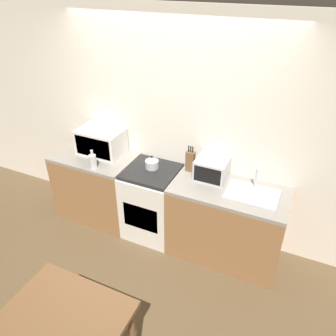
% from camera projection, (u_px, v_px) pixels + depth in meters
% --- Properties ---
extents(ground_plane, '(16.00, 16.00, 0.00)m').
position_uv_depth(ground_plane, '(138.00, 266.00, 3.69)').
color(ground_plane, brown).
extents(wall_back, '(10.00, 0.06, 2.60)m').
position_uv_depth(wall_back, '(173.00, 128.00, 3.74)').
color(wall_back, silver).
rests_on(wall_back, ground_plane).
extents(counter_left_run, '(0.99, 0.62, 0.90)m').
position_uv_depth(counter_left_run, '(98.00, 186.00, 4.24)').
color(counter_left_run, olive).
rests_on(counter_left_run, ground_plane).
extents(counter_right_run, '(1.23, 0.62, 0.90)m').
position_uv_depth(counter_right_run, '(226.00, 223.00, 3.63)').
color(counter_right_run, olive).
rests_on(counter_right_run, ground_plane).
extents(stove_range, '(0.60, 0.62, 0.90)m').
position_uv_depth(stove_range, '(152.00, 202.00, 3.96)').
color(stove_range, silver).
rests_on(stove_range, ground_plane).
extents(kettle, '(0.16, 0.16, 0.16)m').
position_uv_depth(kettle, '(152.00, 163.00, 3.74)').
color(kettle, '#B7B7BC').
rests_on(kettle, stove_range).
extents(microwave, '(0.55, 0.36, 0.31)m').
position_uv_depth(microwave, '(101.00, 142.00, 3.99)').
color(microwave, silver).
rests_on(microwave, counter_left_run).
extents(bottle, '(0.08, 0.08, 0.23)m').
position_uv_depth(bottle, '(93.00, 161.00, 3.73)').
color(bottle, silver).
rests_on(bottle, counter_left_run).
extents(knife_block, '(0.10, 0.07, 0.31)m').
position_uv_depth(knife_block, '(190.00, 161.00, 3.65)').
color(knife_block, brown).
rests_on(knife_block, counter_right_run).
extents(toaster_oven, '(0.34, 0.31, 0.23)m').
position_uv_depth(toaster_oven, '(212.00, 169.00, 3.53)').
color(toaster_oven, silver).
rests_on(toaster_oven, counter_right_run).
extents(sink_basin, '(0.52, 0.36, 0.24)m').
position_uv_depth(sink_basin, '(252.00, 194.00, 3.31)').
color(sink_basin, silver).
rests_on(sink_basin, counter_right_run).
extents(dining_table, '(0.88, 0.65, 0.78)m').
position_uv_depth(dining_table, '(67.00, 324.00, 2.38)').
color(dining_table, brown).
rests_on(dining_table, ground_plane).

